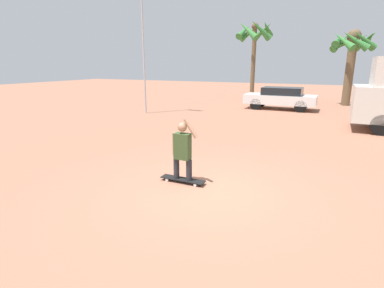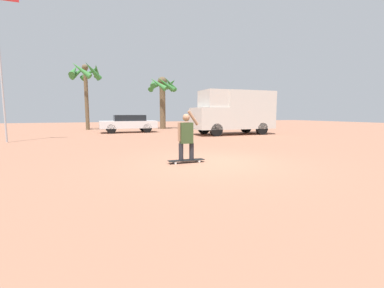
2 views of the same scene
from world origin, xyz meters
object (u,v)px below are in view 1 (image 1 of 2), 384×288
(skateboard, at_px, (183,179))
(parked_car_white, at_px, (281,97))
(person_skateboarder, at_px, (182,148))
(palm_tree_center_background, at_px, (255,36))
(flagpole, at_px, (144,31))
(palm_tree_near_van, at_px, (353,47))

(skateboard, xyz_separation_m, parked_car_white, (0.01, 13.39, 0.67))
(skateboard, distance_m, parked_car_white, 13.41)
(skateboard, distance_m, person_skateboarder, 0.78)
(palm_tree_center_background, bearing_deg, parked_car_white, -57.75)
(parked_car_white, xyz_separation_m, flagpole, (-6.70, -4.89, 3.77))
(person_skateboarder, distance_m, flagpole, 11.42)
(person_skateboarder, relative_size, parked_car_white, 0.35)
(skateboard, xyz_separation_m, palm_tree_near_van, (3.78, 17.26, 3.77))
(skateboard, distance_m, palm_tree_near_van, 18.06)
(person_skateboarder, bearing_deg, parked_car_white, 89.94)
(flagpole, bearing_deg, skateboard, -51.80)
(skateboard, distance_m, palm_tree_center_background, 19.09)
(person_skateboarder, relative_size, palm_tree_near_van, 0.30)
(skateboard, bearing_deg, person_skateboarder, -180.00)
(flagpole, bearing_deg, palm_tree_center_background, 69.41)
(parked_car_white, bearing_deg, flagpole, -143.85)
(palm_tree_center_background, xyz_separation_m, flagpole, (-3.65, -9.72, -0.36))
(palm_tree_near_van, bearing_deg, palm_tree_center_background, 171.95)
(skateboard, bearing_deg, flagpole, 128.20)
(skateboard, bearing_deg, palm_tree_center_background, 99.46)
(palm_tree_center_background, relative_size, flagpole, 0.76)
(person_skateboarder, relative_size, flagpole, 0.19)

